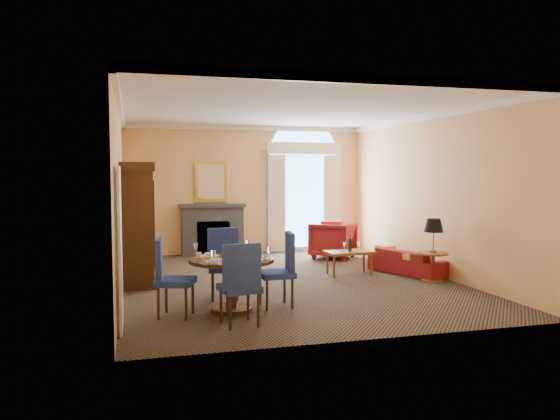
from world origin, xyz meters
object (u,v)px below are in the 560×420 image
object	(u,v)px
armoire	(137,226)
side_table	(433,242)
coffee_table	(350,253)
sofa	(409,262)
dining_table	(232,272)
armchair	(333,240)

from	to	relation	value
armoire	side_table	world-z (taller)	armoire
coffee_table	side_table	bearing A→B (deg)	-44.23
sofa	side_table	size ratio (longest dim) A/B	1.46
dining_table	armoire	bearing A→B (deg)	119.45
armoire	coffee_table	size ratio (longest dim) A/B	2.28
dining_table	sofa	distance (m)	4.43
side_table	armchair	bearing A→B (deg)	104.81
side_table	dining_table	bearing A→B (deg)	-163.90
armoire	coffee_table	bearing A→B (deg)	-1.84
armoire	armchair	size ratio (longest dim) A/B	2.33
coffee_table	side_table	world-z (taller)	side_table
sofa	side_table	bearing A→B (deg)	163.64
dining_table	armchair	distance (m)	5.31
coffee_table	dining_table	bearing A→B (deg)	-145.48
armoire	side_table	size ratio (longest dim) A/B	1.92
armoire	sofa	size ratio (longest dim) A/B	1.31
dining_table	side_table	size ratio (longest dim) A/B	1.08
sofa	side_table	world-z (taller)	side_table
armoire	armchair	bearing A→B (deg)	23.10
sofa	armchair	world-z (taller)	armchair
armoire	armchair	xyz separation A→B (m)	(4.50, 1.92, -0.63)
sofa	coffee_table	size ratio (longest dim) A/B	1.74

